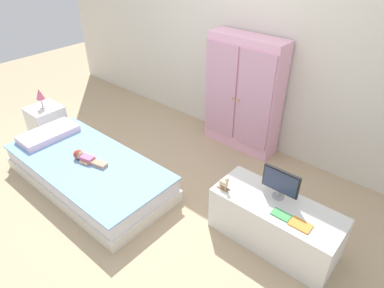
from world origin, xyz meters
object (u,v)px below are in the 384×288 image
Objects in this scene: doll at (84,157)px; wardrobe at (243,95)px; nightstand at (47,122)px; tv_stand at (274,223)px; book_orange at (300,225)px; bed at (89,172)px; rocking_horse_toy at (225,183)px; book_green at (281,215)px; table_lamp at (40,95)px; tv_monitor at (281,182)px.

doll is 0.30× the size of wardrobe.
tv_stand reaches higher than nightstand.
book_orange is (0.23, -0.10, 0.21)m from tv_stand.
tv_stand is at bearing 16.89° from bed.
doll is 1.47m from rocking_horse_toy.
wardrobe is at bearing 133.97° from book_green.
book_green reaches higher than doll.
book_orange is at bearing 3.98° from nightstand.
rocking_horse_toy is at bearing 16.87° from doll.
wardrobe is at bearing 64.74° from doll.
wardrobe is 1.64m from book_green.
book_orange is (3.22, 0.22, 0.22)m from nightstand.
table_lamp is 3.07m from book_green.
wardrobe is at bearing 35.71° from nightstand.
table_lamp is at bearing -175.81° from book_green.
wardrobe reaches higher than tv_monitor.
nightstand is 2.59m from rocking_horse_toy.
nightstand is at bearing -144.29° from wardrobe.
rocking_horse_toy is 0.50m from book_green.
book_green is (1.13, -1.17, -0.23)m from wardrobe.
rocking_horse_toy is (2.57, 0.19, 0.28)m from nightstand.
wardrobe is (1.94, 1.39, 0.10)m from table_lamp.
tv_monitor is 0.25m from book_green.
rocking_horse_toy reaches higher than nightstand.
nightstand is 3.23m from book_orange.
table_lamp is 1.68× the size of book_green.
tv_stand is 8.02× the size of rocking_horse_toy.
table_lamp is 0.19× the size of wardrobe.
bed is at bearing 23.74° from doll.
doll is 2.48× the size of book_orange.
wardrobe is (0.77, 1.62, 0.34)m from doll.
book_orange is (0.16, 0.00, 0.00)m from book_green.
tv_monitor is 2.36× the size of rocking_horse_toy.
rocking_horse_toy is (1.38, 0.42, 0.34)m from bed.
tv_stand is at bearing 6.13° from table_lamp.
book_green is 0.91× the size of book_orange.
bed is at bearing -114.87° from wardrobe.
book_orange is (0.65, 0.03, -0.06)m from rocking_horse_toy.
tv_monitor reaches higher than nightstand.
bed is 12.55× the size of book_green.
table_lamp is at bearing -173.87° from tv_stand.
rocking_horse_toy reaches higher than book_orange.
table_lamp is 2.57m from rocking_horse_toy.
rocking_horse_toy is 0.82× the size of book_orange.
rocking_horse_toy is (0.63, -1.20, -0.18)m from wardrobe.
bed is 11.46× the size of book_orange.
wardrobe is at bearing 137.68° from book_orange.
book_green is (1.89, 0.46, 0.10)m from doll.
tv_monitor is (1.78, 0.63, 0.25)m from doll.
tv_monitor reaches higher than table_lamp.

